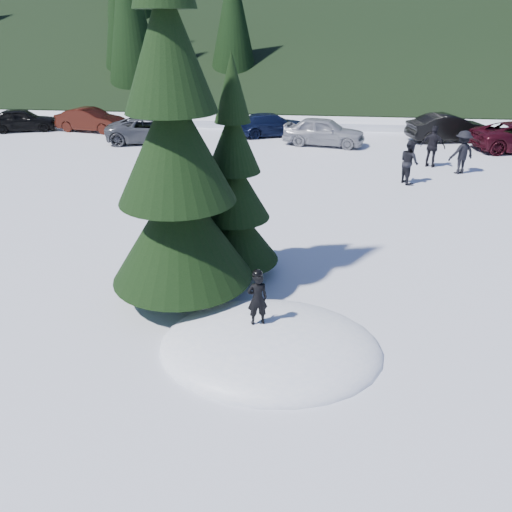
# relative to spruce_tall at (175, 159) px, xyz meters

# --- Properties ---
(ground) EXTENTS (200.00, 200.00, 0.00)m
(ground) POSITION_rel_spruce_tall_xyz_m (2.20, -1.80, -3.32)
(ground) COLOR white
(ground) RESTS_ON ground
(snow_mound) EXTENTS (4.48, 3.52, 0.96)m
(snow_mound) POSITION_rel_spruce_tall_xyz_m (2.20, -1.80, -3.32)
(snow_mound) COLOR white
(snow_mound) RESTS_ON ground
(spruce_tall) EXTENTS (3.20, 3.20, 8.60)m
(spruce_tall) POSITION_rel_spruce_tall_xyz_m (0.00, 0.00, 0.00)
(spruce_tall) COLOR black
(spruce_tall) RESTS_ON ground
(spruce_short) EXTENTS (2.20, 2.20, 5.37)m
(spruce_short) POSITION_rel_spruce_tall_xyz_m (1.00, 1.40, -1.22)
(spruce_short) COLOR black
(spruce_short) RESTS_ON ground
(child_skier) EXTENTS (0.47, 0.38, 1.12)m
(child_skier) POSITION_rel_spruce_tall_xyz_m (1.92, -1.65, -2.28)
(child_skier) COLOR black
(child_skier) RESTS_ON snow_mound
(adult_0) EXTENTS (0.91, 1.02, 1.73)m
(adult_0) POSITION_rel_spruce_tall_xyz_m (6.65, 10.03, -2.46)
(adult_0) COLOR black
(adult_0) RESTS_ON ground
(adult_1) EXTENTS (1.15, 0.85, 1.82)m
(adult_1) POSITION_rel_spruce_tall_xyz_m (8.07, 12.66, -2.41)
(adult_1) COLOR black
(adult_1) RESTS_ON ground
(adult_2) EXTENTS (1.35, 1.12, 1.81)m
(adult_2) POSITION_rel_spruce_tall_xyz_m (9.07, 11.73, -2.41)
(adult_2) COLOR black
(adult_2) RESTS_ON ground
(car_0) EXTENTS (4.12, 2.75, 1.30)m
(car_0) POSITION_rel_spruce_tall_xyz_m (-14.28, 18.07, -2.67)
(car_0) COLOR black
(car_0) RESTS_ON ground
(car_1) EXTENTS (4.21, 2.07, 1.33)m
(car_1) POSITION_rel_spruce_tall_xyz_m (-10.23, 18.44, -2.66)
(car_1) COLOR black
(car_1) RESTS_ON ground
(car_2) EXTENTS (5.09, 3.06, 1.32)m
(car_2) POSITION_rel_spruce_tall_xyz_m (-5.78, 16.02, -2.66)
(car_2) COLOR #4A4C52
(car_2) RESTS_ON ground
(car_3) EXTENTS (4.60, 3.24, 1.24)m
(car_3) POSITION_rel_spruce_tall_xyz_m (0.42, 18.45, -2.70)
(car_3) COLOR black
(car_3) RESTS_ON ground
(car_4) EXTENTS (4.45, 2.45, 1.43)m
(car_4) POSITION_rel_spruce_tall_xyz_m (3.33, 16.41, -2.60)
(car_4) COLOR #96979E
(car_4) RESTS_ON ground
(car_5) EXTENTS (4.58, 2.51, 1.43)m
(car_5) POSITION_rel_spruce_tall_xyz_m (10.00, 18.16, -2.60)
(car_5) COLOR black
(car_5) RESTS_ON ground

